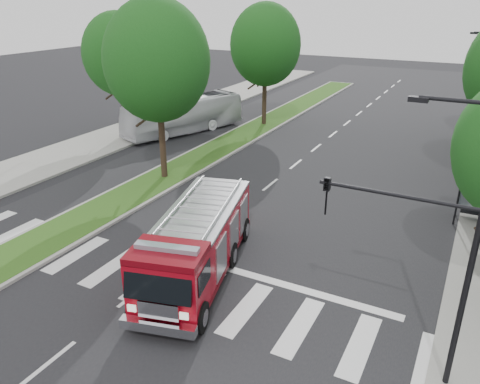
# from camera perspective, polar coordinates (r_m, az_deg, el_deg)

# --- Properties ---
(ground) EXTENTS (140.00, 140.00, 0.00)m
(ground) POSITION_cam_1_polar(r_m,az_deg,el_deg) (20.64, -5.48, -6.47)
(ground) COLOR black
(ground) RESTS_ON ground
(sidewalk_left) EXTENTS (5.00, 80.00, 0.15)m
(sidewalk_left) POSITION_cam_1_polar(r_m,az_deg,el_deg) (36.40, -16.30, 5.96)
(sidewalk_left) COLOR gray
(sidewalk_left) RESTS_ON ground
(median) EXTENTS (3.00, 50.00, 0.15)m
(median) POSITION_cam_1_polar(r_m,az_deg,el_deg) (37.99, 1.64, 7.57)
(median) COLOR gray
(median) RESTS_ON ground
(tree_median_near) EXTENTS (5.80, 5.80, 10.16)m
(tree_median_near) POSITION_cam_1_polar(r_m,az_deg,el_deg) (26.60, -10.09, 15.47)
(tree_median_near) COLOR black
(tree_median_near) RESTS_ON ground
(tree_median_far) EXTENTS (5.60, 5.60, 9.72)m
(tree_median_far) POSITION_cam_1_polar(r_m,az_deg,el_deg) (38.63, 3.12, 17.47)
(tree_median_far) COLOR black
(tree_median_far) RESTS_ON ground
(tree_left_mid) EXTENTS (5.20, 5.20, 9.16)m
(tree_left_mid) POSITION_cam_1_polar(r_m,az_deg,el_deg) (36.34, -14.58, 15.96)
(tree_left_mid) COLOR black
(tree_left_mid) RESTS_ON ground
(streetlight_right_near) EXTENTS (4.08, 0.22, 8.00)m
(streetlight_right_near) POSITION_cam_1_polar(r_m,az_deg,el_deg) (12.67, 22.98, -4.32)
(streetlight_right_near) COLOR black
(streetlight_right_near) RESTS_ON ground
(fire_engine) EXTENTS (4.41, 8.57, 2.85)m
(fire_engine) POSITION_cam_1_polar(r_m,az_deg,el_deg) (17.96, -5.26, -6.24)
(fire_engine) COLOR #63050D
(fire_engine) RESTS_ON ground
(city_bus) EXTENTS (5.82, 10.43, 2.85)m
(city_bus) POSITION_cam_1_polar(r_m,az_deg,el_deg) (37.54, -6.86, 9.35)
(city_bus) COLOR silver
(city_bus) RESTS_ON ground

